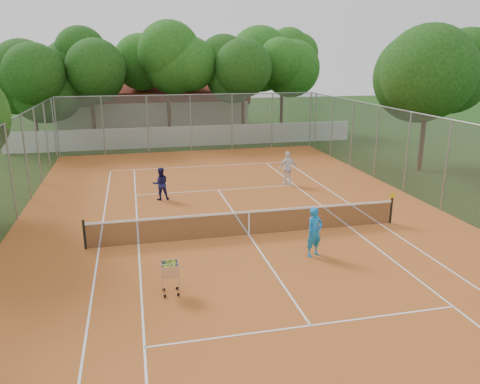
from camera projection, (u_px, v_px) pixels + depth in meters
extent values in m
plane|color=#15330E|center=(249.00, 235.00, 17.77)|extent=(120.00, 120.00, 0.00)
cube|color=#B45B23|center=(249.00, 235.00, 17.77)|extent=(18.00, 34.00, 0.02)
cube|color=white|center=(249.00, 235.00, 17.77)|extent=(10.98, 23.78, 0.01)
cube|color=black|center=(249.00, 223.00, 17.63)|extent=(11.88, 0.10, 0.98)
cube|color=slate|center=(249.00, 185.00, 17.21)|extent=(18.00, 34.00, 4.00)
cube|color=white|center=(188.00, 136.00, 35.34)|extent=(26.00, 0.30, 1.50)
cube|color=beige|center=(153.00, 105.00, 43.86)|extent=(16.40, 9.00, 4.40)
cube|color=#12380E|center=(182.00, 77.00, 36.97)|extent=(29.00, 19.00, 10.00)
imported|color=#177CCA|center=(314.00, 232.00, 15.70)|extent=(0.73, 0.61, 1.72)
imported|color=#1A1A4E|center=(161.00, 184.00, 21.97)|extent=(0.79, 0.64, 1.55)
imported|color=white|center=(288.00, 168.00, 24.53)|extent=(1.10, 0.58, 1.78)
cube|color=silver|center=(170.00, 277.00, 13.21)|extent=(0.66, 0.66, 1.04)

